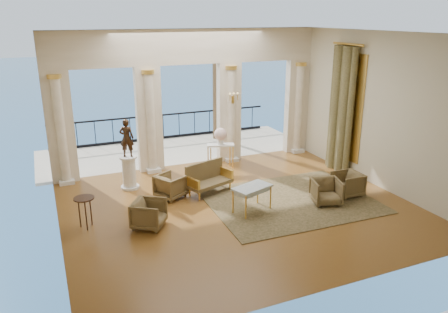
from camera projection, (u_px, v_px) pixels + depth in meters
name	position (u px, v px, depth m)	size (l,w,h in m)	color
floor	(239.00, 207.00, 11.68)	(9.00, 9.00, 0.00)	#512A10
room_walls	(261.00, 110.00, 9.81)	(9.00, 9.00, 9.00)	beige
arcade	(190.00, 90.00, 14.22)	(9.00, 0.56, 4.50)	beige
terrace	(175.00, 150.00, 16.77)	(10.00, 3.60, 0.10)	beige
balustrade	(163.00, 129.00, 18.03)	(9.00, 0.06, 1.03)	black
palm_tree	(215.00, 37.00, 16.93)	(2.00, 2.00, 4.50)	#4C3823
sea	(71.00, 90.00, 66.02)	(160.00, 160.00, 0.00)	navy
curtain	(341.00, 110.00, 13.96)	(0.33, 1.40, 4.09)	#4D4628
window_frame	(346.00, 107.00, 14.01)	(0.04, 1.60, 3.40)	#E7B44C
wall_sconce	(233.00, 99.00, 14.58)	(0.30, 0.11, 0.33)	#E7B44C
rug	(290.00, 201.00, 12.08)	(4.45, 3.46, 0.02)	#303419
armchair_a	(149.00, 213.00, 10.51)	(0.73, 0.68, 0.75)	#44341C
armchair_b	(326.00, 190.00, 11.84)	(0.73, 0.69, 0.76)	#44341C
armchair_c	(348.00, 183.00, 12.36)	(0.73, 0.68, 0.75)	#44341C
armchair_d	(171.00, 185.00, 12.23)	(0.72, 0.68, 0.74)	#44341C
settee	(208.00, 178.00, 12.55)	(1.46, 0.98, 0.89)	#44341C
game_table	(252.00, 189.00, 11.27)	(1.14, 0.86, 0.70)	#A0B7C7
pedestal	(129.00, 173.00, 12.83)	(0.54, 0.54, 0.99)	silver
statue	(127.00, 138.00, 12.50)	(0.41, 0.27, 1.12)	#312116
console_table	(221.00, 148.00, 14.41)	(0.96, 0.61, 0.85)	silver
urn	(220.00, 135.00, 14.27)	(0.41, 0.41, 0.55)	white
side_table	(84.00, 202.00, 10.38)	(0.48, 0.48, 0.79)	black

